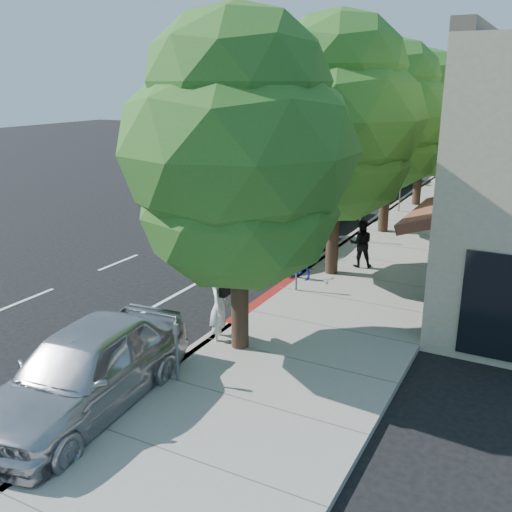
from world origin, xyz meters
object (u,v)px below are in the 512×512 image
Objects in this scene: street_tree_3 at (423,115)px; near_car_a at (85,370)px; dark_suv_far at (390,172)px; white_pickup at (371,178)px; street_tree_2 at (390,117)px; bicycle at (281,264)px; street_tree_1 at (337,121)px; cyclist at (219,307)px; dark_sedan at (322,205)px; pedestrian at (361,243)px; street_tree_4 at (446,113)px; street_tree_5 at (463,107)px; street_tree_0 at (238,154)px; silver_suv at (281,233)px.

street_tree_3 reaches higher than near_car_a.
white_pickup is at bearing -89.52° from dark_suv_far.
street_tree_2 is 8.27m from bicycle.
street_tree_1 is 12.01m from street_tree_3.
street_tree_1 reaches higher than cyclist.
pedestrian reaches higher than dark_sedan.
street_tree_3 is at bearing 90.00° from street_tree_2.
dark_sedan is 6.97m from pedestrian.
bicycle is 18.68m from dark_suv_far.
cyclist is 20.54m from white_pickup.
street_tree_4 is 3.70× the size of cyclist.
dark_suv_far is (-2.83, 17.62, -4.09)m from street_tree_1.
street_tree_3 reaches higher than street_tree_5.
cyclist is (-0.65, -5.84, -3.97)m from street_tree_1.
bicycle is (-1.30, -19.00, -3.78)m from street_tree_4.
dark_sedan is (-3.07, -17.05, -3.69)m from street_tree_5.
pedestrian is (0.62, 7.04, -3.64)m from street_tree_0.
street_tree_1 is at bearing -52.57° from bicycle.
near_car_a is at bearing -92.91° from street_tree_4.
street_tree_1 is 4.12× the size of bicycle.
street_tree_1 is at bearing -90.00° from street_tree_5.
street_tree_4 reaches higher than pedestrian.
street_tree_0 is 0.94× the size of street_tree_1.
street_tree_2 reaches higher than cyclist.
street_tree_4 is at bearing 75.33° from dark_sedan.
street_tree_0 is 1.26× the size of white_pickup.
street_tree_5 reaches higher than dark_sedan.
near_car_a reaches higher than bicycle.
cyclist is 0.96× the size of bicycle.
street_tree_4 is at bearing -4.06° from bicycle.
pedestrian reaches higher than bicycle.
street_tree_4 is at bearing 81.76° from silver_suv.
street_tree_3 is at bearing 90.00° from street_tree_0.
bicycle is at bearing -100.52° from street_tree_2.
street_tree_3 is 1.67× the size of dark_sedan.
street_tree_1 is 15.42m from white_pickup.
street_tree_5 is at bearing 90.00° from street_tree_2.
cyclist is (-0.65, -23.84, -3.35)m from street_tree_4.
street_tree_4 is 24.08m from cyclist.
dark_suv_far is at bearing -101.04° from pedestrian.
cyclist is 23.56m from dark_suv_far.
near_car_a is 3.15× the size of pedestrian.
street_tree_4 reaches higher than dark_suv_far.
street_tree_5 is 22.93m from silver_suv.
silver_suv is 16.12m from dark_suv_far.
silver_suv is at bearing -90.15° from white_pickup.
cyclist reaches higher than dark_suv_far.
street_tree_4 reaches higher than silver_suv.
bicycle is 0.39× the size of near_car_a.
street_tree_5 reaches higher than cyclist.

